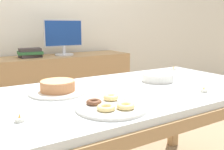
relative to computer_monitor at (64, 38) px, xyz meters
name	(u,v)px	position (x,y,z in m)	size (l,w,h in m)	color
wall_back	(35,7)	(-0.20, 0.30, 0.33)	(8.00, 0.10, 2.60)	silver
dining_table	(120,104)	(-0.20, -1.39, -0.32)	(1.84, 0.91, 0.73)	silver
sideboard	(48,93)	(-0.20, 0.00, -0.58)	(1.84, 0.44, 0.78)	tan
computer_monitor	(64,38)	(0.00, 0.00, 0.00)	(0.42, 0.20, 0.38)	silver
book_stack	(30,53)	(-0.36, 0.00, -0.14)	(0.25, 0.20, 0.09)	#3F3838
cake_chocolate_round	(58,88)	(-0.52, -1.26, -0.21)	(0.32, 0.32, 0.07)	silver
pastry_platter	(112,106)	(-0.40, -1.64, -0.23)	(0.33, 0.33, 0.04)	silver
plate_stack	(158,78)	(0.15, -1.32, -0.21)	(0.21, 0.21, 0.05)	silver
tealight_right_edge	(148,73)	(0.25, -1.11, -0.23)	(0.04, 0.04, 0.04)	silver
tealight_near_cakes	(173,69)	(0.54, -1.08, -0.23)	(0.04, 0.04, 0.04)	silver
tealight_near_front	(204,90)	(0.18, -1.67, -0.23)	(0.04, 0.04, 0.04)	silver
tealight_left_edge	(20,119)	(-0.79, -1.58, -0.23)	(0.04, 0.04, 0.04)	silver
tealight_centre	(164,74)	(0.33, -1.20, -0.23)	(0.04, 0.04, 0.04)	silver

